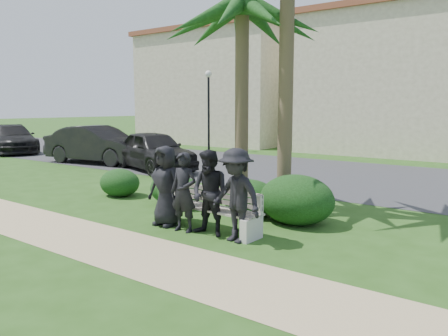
{
  "coord_description": "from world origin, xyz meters",
  "views": [
    {
      "loc": [
        5.66,
        -6.53,
        2.4
      ],
      "look_at": [
        0.12,
        1.0,
        1.08
      ],
      "focal_mm": 35.0,
      "sensor_mm": 36.0,
      "label": 1
    }
  ],
  "objects_px": {
    "man_d": "(236,195)",
    "car_b": "(98,145)",
    "street_lamp": "(209,96)",
    "palm_left": "(242,8)",
    "man_a": "(166,186)",
    "park_bench": "(208,212)",
    "man_c": "(210,193)",
    "car_a": "(154,151)",
    "man_b": "(184,192)",
    "car_c": "(13,139)"
  },
  "relations": [
    {
      "from": "man_d",
      "to": "car_a",
      "type": "bearing_deg",
      "value": 152.89
    },
    {
      "from": "street_lamp",
      "to": "park_bench",
      "type": "height_order",
      "value": "street_lamp"
    },
    {
      "from": "man_a",
      "to": "man_c",
      "type": "distance_m",
      "value": 1.16
    },
    {
      "from": "park_bench",
      "to": "man_c",
      "type": "distance_m",
      "value": 0.6
    },
    {
      "from": "man_c",
      "to": "man_d",
      "type": "relative_size",
      "value": 0.96
    },
    {
      "from": "street_lamp",
      "to": "man_c",
      "type": "relative_size",
      "value": 2.66
    },
    {
      "from": "man_b",
      "to": "man_d",
      "type": "xyz_separation_m",
      "value": [
        1.18,
        0.06,
        0.07
      ]
    },
    {
      "from": "street_lamp",
      "to": "car_c",
      "type": "bearing_deg",
      "value": -139.42
    },
    {
      "from": "palm_left",
      "to": "park_bench",
      "type": "bearing_deg",
      "value": -73.16
    },
    {
      "from": "street_lamp",
      "to": "man_a",
      "type": "height_order",
      "value": "street_lamp"
    },
    {
      "from": "man_a",
      "to": "palm_left",
      "type": "height_order",
      "value": "palm_left"
    },
    {
      "from": "street_lamp",
      "to": "palm_left",
      "type": "bearing_deg",
      "value": -48.29
    },
    {
      "from": "park_bench",
      "to": "man_c",
      "type": "relative_size",
      "value": 1.43
    },
    {
      "from": "man_b",
      "to": "car_b",
      "type": "height_order",
      "value": "car_b"
    },
    {
      "from": "man_b",
      "to": "man_d",
      "type": "distance_m",
      "value": 1.18
    },
    {
      "from": "park_bench",
      "to": "street_lamp",
      "type": "bearing_deg",
      "value": 130.95
    },
    {
      "from": "man_c",
      "to": "car_c",
      "type": "relative_size",
      "value": 0.33
    },
    {
      "from": "man_b",
      "to": "man_c",
      "type": "height_order",
      "value": "man_c"
    },
    {
      "from": "man_b",
      "to": "car_c",
      "type": "xyz_separation_m",
      "value": [
        -16.99,
        5.67,
        -0.06
      ]
    },
    {
      "from": "park_bench",
      "to": "man_c",
      "type": "bearing_deg",
      "value": -44.14
    },
    {
      "from": "car_a",
      "to": "car_b",
      "type": "xyz_separation_m",
      "value": [
        -3.37,
        0.04,
        0.04
      ]
    },
    {
      "from": "park_bench",
      "to": "man_c",
      "type": "xyz_separation_m",
      "value": [
        0.27,
        -0.29,
        0.45
      ]
    },
    {
      "from": "park_bench",
      "to": "man_a",
      "type": "xyz_separation_m",
      "value": [
        -0.89,
        -0.26,
        0.45
      ]
    },
    {
      "from": "man_b",
      "to": "man_d",
      "type": "relative_size",
      "value": 0.92
    },
    {
      "from": "car_b",
      "to": "street_lamp",
      "type": "bearing_deg",
      "value": -14.31
    },
    {
      "from": "man_a",
      "to": "street_lamp",
      "type": "bearing_deg",
      "value": 126.99
    },
    {
      "from": "man_b",
      "to": "car_a",
      "type": "bearing_deg",
      "value": 132.74
    },
    {
      "from": "car_b",
      "to": "park_bench",
      "type": "bearing_deg",
      "value": -126.57
    },
    {
      "from": "man_d",
      "to": "palm_left",
      "type": "xyz_separation_m",
      "value": [
        -1.5,
        2.38,
        3.79
      ]
    },
    {
      "from": "palm_left",
      "to": "man_d",
      "type": "bearing_deg",
      "value": -57.83
    },
    {
      "from": "park_bench",
      "to": "car_b",
      "type": "relative_size",
      "value": 0.48
    },
    {
      "from": "car_b",
      "to": "car_a",
      "type": "bearing_deg",
      "value": -100.07
    },
    {
      "from": "man_a",
      "to": "car_b",
      "type": "distance_m",
      "value": 10.66
    },
    {
      "from": "car_a",
      "to": "car_c",
      "type": "bearing_deg",
      "value": 107.76
    },
    {
      "from": "man_a",
      "to": "man_d",
      "type": "height_order",
      "value": "man_d"
    },
    {
      "from": "man_a",
      "to": "car_c",
      "type": "distance_m",
      "value": 17.32
    },
    {
      "from": "park_bench",
      "to": "car_a",
      "type": "relative_size",
      "value": 0.53
    },
    {
      "from": "palm_left",
      "to": "car_b",
      "type": "xyz_separation_m",
      "value": [
        -9.44,
        3.1,
        -3.84
      ]
    },
    {
      "from": "palm_left",
      "to": "man_a",
      "type": "bearing_deg",
      "value": -96.49
    },
    {
      "from": "man_d",
      "to": "car_b",
      "type": "xyz_separation_m",
      "value": [
        -10.94,
        5.48,
        -0.05
      ]
    },
    {
      "from": "palm_left",
      "to": "car_a",
      "type": "bearing_deg",
      "value": 153.23
    },
    {
      "from": "man_d",
      "to": "car_b",
      "type": "relative_size",
      "value": 0.35
    },
    {
      "from": "car_b",
      "to": "car_c",
      "type": "bearing_deg",
      "value": 79.64
    },
    {
      "from": "man_b",
      "to": "car_a",
      "type": "distance_m",
      "value": 8.43
    },
    {
      "from": "street_lamp",
      "to": "man_b",
      "type": "relative_size",
      "value": 2.78
    },
    {
      "from": "man_a",
      "to": "palm_left",
      "type": "distance_m",
      "value": 4.48
    },
    {
      "from": "park_bench",
      "to": "man_d",
      "type": "distance_m",
      "value": 1.04
    },
    {
      "from": "man_a",
      "to": "man_b",
      "type": "xyz_separation_m",
      "value": [
        0.58,
        -0.11,
        -0.04
      ]
    },
    {
      "from": "car_a",
      "to": "car_b",
      "type": "bearing_deg",
      "value": 107.97
    },
    {
      "from": "car_c",
      "to": "car_a",
      "type": "bearing_deg",
      "value": -70.43
    }
  ]
}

